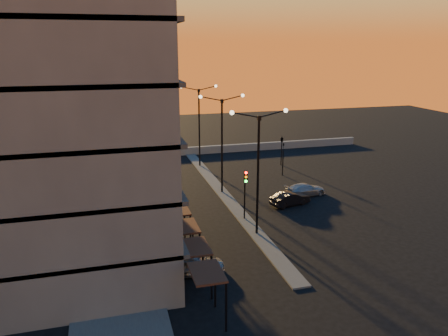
% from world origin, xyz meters
% --- Properties ---
extents(ground, '(120.00, 120.00, 0.00)m').
position_xyz_m(ground, '(0.00, 0.00, 0.00)').
color(ground, black).
rests_on(ground, ground).
extents(sidewalk_west, '(5.00, 40.00, 0.12)m').
position_xyz_m(sidewalk_west, '(-10.50, 4.00, 0.06)').
color(sidewalk_west, '#4F4E4C').
rests_on(sidewalk_west, ground).
extents(median, '(1.20, 36.00, 0.12)m').
position_xyz_m(median, '(0.00, 10.00, 0.06)').
color(median, '#4F4E4C').
rests_on(median, ground).
extents(parapet, '(44.00, 0.50, 1.00)m').
position_xyz_m(parapet, '(2.00, 26.00, 0.50)').
color(parapet, gray).
rests_on(parapet, ground).
extents(building, '(14.35, 17.08, 25.00)m').
position_xyz_m(building, '(-14.00, 0.03, 11.91)').
color(building, '#67625B').
rests_on(building, ground).
extents(streetlamp_near, '(4.32, 0.32, 9.51)m').
position_xyz_m(streetlamp_near, '(0.00, 0.00, 5.59)').
color(streetlamp_near, black).
rests_on(streetlamp_near, ground).
extents(streetlamp_mid, '(4.32, 0.32, 9.51)m').
position_xyz_m(streetlamp_mid, '(0.00, 10.00, 5.59)').
color(streetlamp_mid, black).
rests_on(streetlamp_mid, ground).
extents(streetlamp_far, '(4.32, 0.32, 9.51)m').
position_xyz_m(streetlamp_far, '(0.00, 20.00, 5.59)').
color(streetlamp_far, black).
rests_on(streetlamp_far, ground).
extents(traffic_light_main, '(0.28, 0.44, 4.25)m').
position_xyz_m(traffic_light_main, '(0.00, 2.87, 2.89)').
color(traffic_light_main, black).
rests_on(traffic_light_main, ground).
extents(signal_east_a, '(0.13, 0.16, 3.60)m').
position_xyz_m(signal_east_a, '(8.00, 14.00, 1.93)').
color(signal_east_a, black).
rests_on(signal_east_a, ground).
extents(signal_east_b, '(0.42, 1.99, 3.60)m').
position_xyz_m(signal_east_b, '(9.50, 18.00, 3.10)').
color(signal_east_b, black).
rests_on(signal_east_b, ground).
extents(car_hatchback, '(3.89, 1.83, 1.29)m').
position_xyz_m(car_hatchback, '(-5.74, -4.60, 0.64)').
color(car_hatchback, '#909497').
rests_on(car_hatchback, ground).
extents(car_sedan, '(3.92, 2.15, 1.22)m').
position_xyz_m(car_sedan, '(5.00, 5.16, 0.61)').
color(car_sedan, black).
rests_on(car_sedan, ground).
extents(car_wagon, '(4.30, 2.35, 1.18)m').
position_xyz_m(car_wagon, '(7.44, 7.17, 0.59)').
color(car_wagon, '#A8ADB0').
rests_on(car_wagon, ground).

